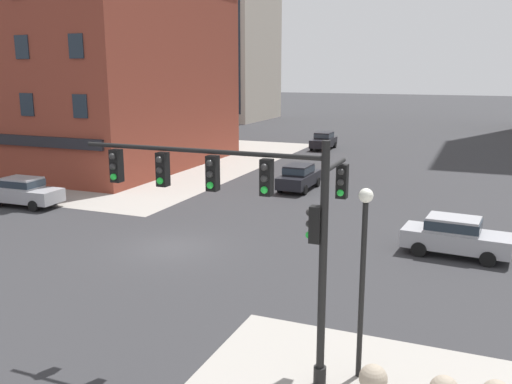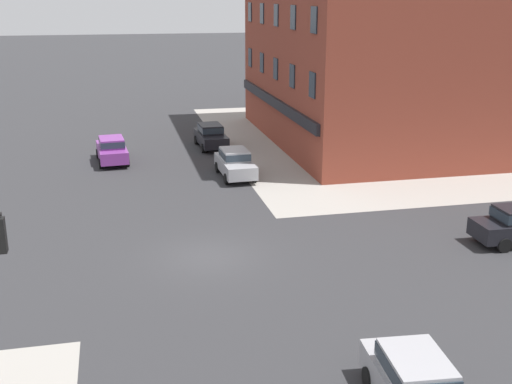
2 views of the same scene
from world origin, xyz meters
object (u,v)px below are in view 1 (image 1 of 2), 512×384
at_px(car_cross_westbound, 324,140).
at_px(traffic_signal_main, 259,211).
at_px(bollard_sphere_curb_a, 373,378).
at_px(street_lamp_corner_near, 363,260).
at_px(car_main_mid, 455,235).
at_px(car_main_northbound_far, 299,176).
at_px(car_main_southbound_near, 24,191).

bearing_deg(car_cross_westbound, traffic_signal_main, -76.75).
distance_m(bollard_sphere_curb_a, street_lamp_corner_near, 2.92).
bearing_deg(car_main_mid, street_lamp_corner_near, -98.94).
relative_size(car_cross_westbound, car_main_mid, 0.98).
bearing_deg(bollard_sphere_curb_a, car_main_northbound_far, 112.53).
bearing_deg(street_lamp_corner_near, traffic_signal_main, -166.35).
height_order(bollard_sphere_curb_a, car_main_northbound_far, car_main_northbound_far).
bearing_deg(street_lamp_corner_near, car_main_southbound_near, 153.80).
xyz_separation_m(car_cross_westbound, car_main_mid, (13.88, -29.06, 0.00)).
distance_m(traffic_signal_main, street_lamp_corner_near, 2.87).
relative_size(street_lamp_corner_near, car_main_southbound_near, 1.13).
bearing_deg(car_cross_westbound, bollard_sphere_curb_a, -72.77).
height_order(traffic_signal_main, car_cross_westbound, traffic_signal_main).
bearing_deg(traffic_signal_main, street_lamp_corner_near, 13.65).
xyz_separation_m(bollard_sphere_curb_a, car_main_mid, (1.25, 11.63, 0.56)).
bearing_deg(car_main_southbound_near, traffic_signal_main, -30.48).
height_order(bollard_sphere_curb_a, street_lamp_corner_near, street_lamp_corner_near).
distance_m(traffic_signal_main, car_main_northbound_far, 22.80).
distance_m(car_main_northbound_far, car_main_southbound_near, 16.92).
xyz_separation_m(traffic_signal_main, car_cross_westbound, (-9.59, 40.74, -3.43)).
height_order(car_main_northbound_far, car_main_southbound_near, same).
distance_m(traffic_signal_main, car_main_mid, 12.90).
bearing_deg(car_main_southbound_near, bollard_sphere_curb_a, -26.88).
xyz_separation_m(street_lamp_corner_near, car_main_mid, (1.74, 11.06, -2.25)).
xyz_separation_m(car_main_southbound_near, car_main_mid, (23.64, 0.28, 0.00)).
distance_m(bollard_sphere_curb_a, car_cross_westbound, 42.60).
distance_m(car_main_northbound_far, car_main_mid, 14.36).
xyz_separation_m(bollard_sphere_curb_a, car_main_southbound_near, (-22.39, 11.35, 0.56)).
bearing_deg(bollard_sphere_curb_a, car_main_mid, 83.85).
height_order(traffic_signal_main, car_main_mid, traffic_signal_main).
height_order(street_lamp_corner_near, car_main_northbound_far, street_lamp_corner_near).
height_order(traffic_signal_main, street_lamp_corner_near, traffic_signal_main).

